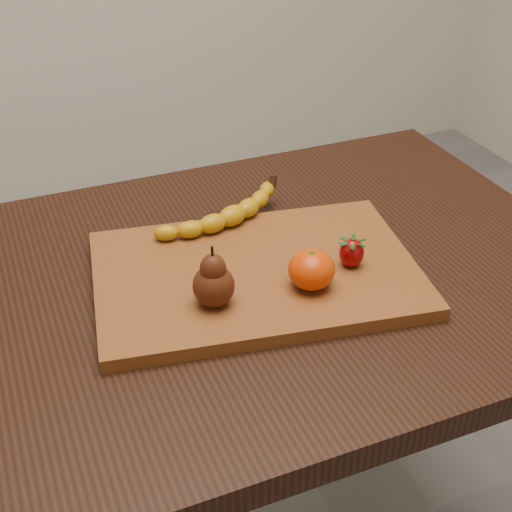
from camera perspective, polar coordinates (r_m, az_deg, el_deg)
name	(u,v)px	position (r m, az deg, el deg)	size (l,w,h in m)	color
table	(253,324)	(1.09, -0.23, -5.45)	(1.00, 0.70, 0.76)	black
cutting_board	(256,274)	(1.01, 0.00, -1.43)	(0.45, 0.30, 0.02)	brown
banana	(232,216)	(1.09, -1.91, 3.24)	(0.20, 0.05, 0.03)	#BF8F09
pear	(213,276)	(0.91, -3.44, -1.60)	(0.05, 0.05, 0.09)	#491C0B
mandarin	(312,270)	(0.95, 4.46, -1.10)	(0.06, 0.06, 0.05)	#D63702
strawberry	(352,252)	(1.00, 7.67, 0.33)	(0.04, 0.04, 0.04)	#840306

